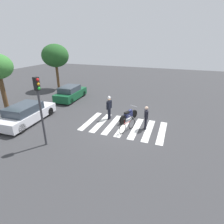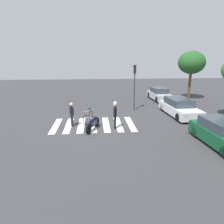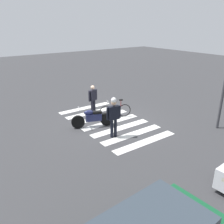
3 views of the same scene
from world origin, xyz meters
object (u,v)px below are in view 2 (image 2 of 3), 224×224
Objects in this scene: officer_on_foot at (72,113)px; car_white_van at (179,107)px; police_motorcycle at (93,123)px; car_green_compact at (221,134)px; officer_by_motorcycle at (115,113)px; leaning_bicycle at (88,117)px; traffic_light_pole at (134,80)px; car_silver_sedan at (159,94)px.

car_white_van is at bearing 102.91° from officer_on_foot.
police_motorcycle is 7.76m from car_green_compact.
leaning_bicycle is at bearing -128.06° from officer_by_motorcycle.
leaning_bicycle is 0.98× the size of officer_on_foot.
car_white_van is at bearing 58.70° from traffic_light_pole.
traffic_light_pole is (-3.32, 4.08, 2.35)m from leaning_bicycle.
traffic_light_pole reaches higher than officer_on_foot.
car_silver_sedan is at bearing 132.49° from officer_on_foot.
car_silver_sedan is 0.85× the size of car_white_van.
car_silver_sedan is (-8.85, 5.87, -0.45)m from officer_by_motorcycle.
traffic_light_pole is at bearing 155.39° from officer_by_motorcycle.
officer_by_motorcycle reaches higher than leaning_bicycle.
officer_by_motorcycle is 0.40× the size of car_white_van.
leaning_bicycle is at bearing -50.89° from traffic_light_pole.
car_white_van is 1.14× the size of car_green_compact.
officer_on_foot is 0.36× the size of car_white_van.
traffic_light_pole is (-5.00, 3.73, 2.27)m from police_motorcycle.
police_motorcycle is 7.74m from car_white_van.
car_green_compact is at bearing 57.62° from leaning_bicycle.
traffic_light_pole is (-4.07, 5.20, 1.77)m from officer_on_foot.
car_silver_sedan is at bearing 146.45° from officer_by_motorcycle.
officer_by_motorcycle is at bearing -24.61° from traffic_light_pole.
car_white_van is (-2.71, 5.64, -0.43)m from officer_by_motorcycle.
car_silver_sedan is (-9.05, 7.40, 0.20)m from police_motorcycle.
car_white_van reaches higher than leaning_bicycle.
officer_by_motorcycle is at bearing 51.94° from leaning_bicycle.
officer_by_motorcycle is at bearing 76.42° from officer_on_foot.
car_green_compact is at bearing -0.46° from car_white_van.
car_green_compact reaches higher than police_motorcycle.
leaning_bicycle is 0.88× the size of officer_by_motorcycle.
officer_on_foot reaches higher than leaning_bicycle.
police_motorcycle reaches higher than leaning_bicycle.
officer_by_motorcycle is 0.45× the size of car_green_compact.
car_green_compact is (5.97, -0.05, 0.00)m from car_white_van.
car_green_compact is at bearing 66.70° from police_motorcycle.
traffic_light_pole reaches higher than car_green_compact.
officer_by_motorcycle is at bearing -64.37° from car_white_van.
police_motorcycle is at bearing -39.27° from car_silver_sedan.
officer_on_foot is 0.41× the size of car_green_compact.
officer_on_foot is 0.42× the size of traffic_light_pole.
officer_by_motorcycle is (1.48, 1.89, 0.72)m from leaning_bicycle.
car_white_van reaches higher than police_motorcycle.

